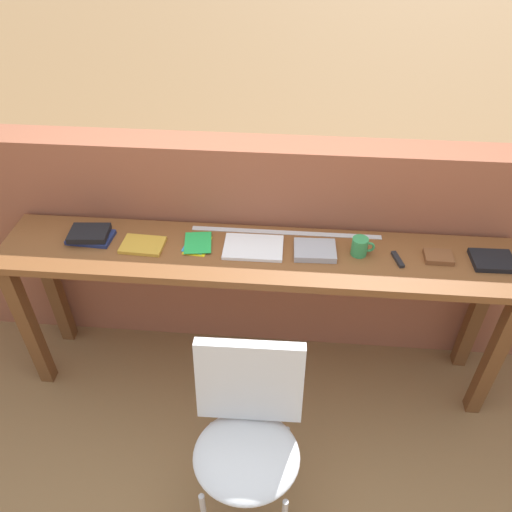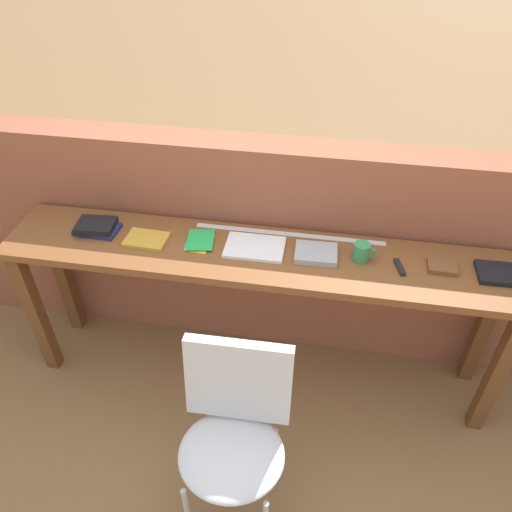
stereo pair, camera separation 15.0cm
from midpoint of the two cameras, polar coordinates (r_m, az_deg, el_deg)
ground_plane at (r=2.83m, az=-2.04°, el=-17.59°), size 40.00×40.00×0.00m
brick_wall_back at (r=2.79m, az=-0.86°, el=0.90°), size 6.00×0.20×1.28m
sideboard at (r=2.47m, az=-1.65°, el=-2.19°), size 2.50×0.44×0.88m
chair_white_moulded at (r=2.16m, az=-3.08°, el=-19.33°), size 0.45×0.46×0.89m
book_stack_leftmost at (r=2.60m, az=-20.04°, el=2.22°), size 0.22×0.16×0.05m
magazine_cycling at (r=2.49m, az=-14.52°, el=1.18°), size 0.21×0.15×0.02m
pamphlet_pile_colourful at (r=2.45m, az=-8.50°, el=1.36°), size 0.15×0.19×0.01m
book_open_centre at (r=2.40m, az=-2.10°, el=0.95°), size 0.29×0.20×0.02m
book_grey_hardcover at (r=2.37m, az=4.95°, el=0.60°), size 0.20×0.16×0.03m
mug at (r=2.38m, az=10.06°, el=1.03°), size 0.11×0.08×0.09m
multitool_folded at (r=2.40m, az=14.17°, el=-0.43°), size 0.05×0.11×0.02m
leather_journal_brown at (r=2.46m, az=18.51°, el=-0.14°), size 0.13×0.10×0.02m
book_repair_rightmost at (r=2.53m, az=23.91°, el=-0.53°), size 0.19×0.16×0.02m
ruler_metal_back_edge at (r=2.50m, az=1.71°, el=2.65°), size 0.95×0.03×0.00m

